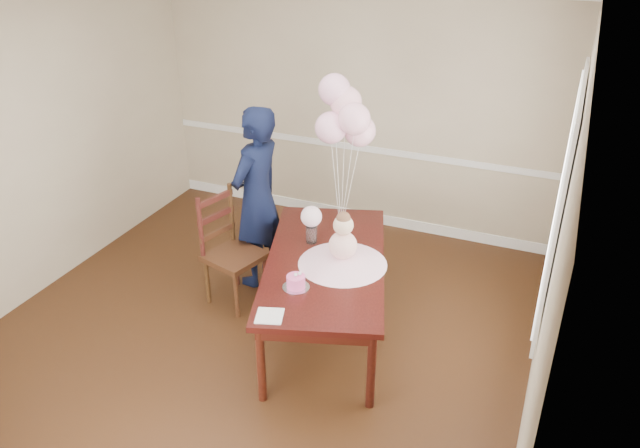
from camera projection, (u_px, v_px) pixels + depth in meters
The scene contains 48 objects.
floor at pixel (252, 340), 5.35m from camera, with size 4.50×5.00×0.00m, color black.
ceiling at pixel (231, 13), 4.10m from camera, with size 4.50×5.00×0.02m, color silver.
wall_back at pixel (355, 108), 6.77m from camera, with size 4.50×0.02×2.70m, color tan.
wall_left at pixel (19, 156), 5.50m from camera, with size 0.02×5.00×2.70m, color tan.
wall_right at pixel (554, 256), 3.96m from camera, with size 0.02×5.00×2.70m, color tan.
chair_rail_trim at pixel (354, 147), 6.97m from camera, with size 4.50×0.02×0.07m, color white.
baseboard_trim at pixel (352, 214), 7.36m from camera, with size 4.50×0.02×0.12m, color white.
window_frame at pixel (562, 197), 4.28m from camera, with size 0.02×1.66×1.56m, color white.
window_blinds at pixel (559, 196), 4.29m from camera, with size 0.01×1.50×1.40m, color white.
dining_table_top at pixel (325, 262), 5.15m from camera, with size 0.96×1.92×0.05m, color black.
table_apron at pixel (325, 270), 5.19m from camera, with size 0.86×1.83×0.10m, color black.
table_leg_fl at pixel (261, 364), 4.57m from camera, with size 0.07×0.07×0.67m, color black.
table_leg_fr at pixel (371, 370), 4.51m from camera, with size 0.07×0.07×0.67m, color black.
table_leg_bl at pixel (292, 245), 6.13m from camera, with size 0.07×0.07×0.67m, color black.
table_leg_br at pixel (374, 249), 6.07m from camera, with size 0.07×0.07×0.67m, color black.
baby_skirt at pixel (343, 259), 5.07m from camera, with size 0.73×0.73×0.10m, color #FFBBD4.
baby_torso at pixel (343, 245), 5.01m from camera, with size 0.23×0.23×0.23m, color #FB9EC0.
baby_head at pixel (343, 225), 4.93m from camera, with size 0.16×0.16×0.16m, color beige.
baby_hair at pixel (343, 219), 4.90m from camera, with size 0.12×0.12×0.12m, color brown.
cake_platter at pixel (296, 287), 4.77m from camera, with size 0.21×0.21×0.01m, color silver.
birthday_cake at pixel (296, 282), 4.75m from camera, with size 0.14×0.14×0.10m, color #F94EA1.
cake_flower_a at pixel (296, 275), 4.72m from camera, with size 0.03×0.03×0.03m, color silver.
cake_flower_b at pixel (300, 273), 4.74m from camera, with size 0.03×0.03×0.03m, color silver.
rose_vase_near at pixel (311, 234), 5.37m from camera, with size 0.10×0.10×0.15m, color silver.
roses_near at pixel (311, 216), 5.29m from camera, with size 0.18×0.18×0.18m, color white.
napkin at pixel (270, 316), 4.45m from camera, with size 0.19×0.19×0.01m, color white.
balloon_weight at pixel (341, 229), 5.60m from camera, with size 0.04×0.04×0.02m, color silver.
balloon_a at pixel (331, 128), 5.16m from camera, with size 0.27×0.27×0.27m, color #FDB3D1.
balloon_b at pixel (354, 119), 5.06m from camera, with size 0.27×0.27×0.27m, color #FFB4CC.
balloon_c at pixel (346, 102), 5.15m from camera, with size 0.27×0.27×0.27m, color #FDB3C2.
balloon_d at pixel (335, 90), 5.13m from camera, with size 0.27×0.27×0.27m, color #F3ACCB.
balloon_e at pixel (360, 131), 5.24m from camera, with size 0.27×0.27×0.27m, color #FFB4CB.
balloon_ribbon_a at pixel (336, 188), 5.41m from camera, with size 0.00×0.00×0.81m, color white.
balloon_ribbon_b at pixel (347, 185), 5.36m from camera, with size 0.00×0.00×0.90m, color white.
balloon_ribbon_c at pixel (343, 176), 5.41m from camera, with size 0.00×0.00×1.00m, color white.
balloon_ribbon_d at pixel (338, 170), 5.40m from camera, with size 0.00×0.00×1.10m, color white.
balloon_ribbon_e at pixel (350, 189), 5.45m from camera, with size 0.00×0.00×0.76m, color white.
dining_chair_seat at pixel (235, 256), 5.67m from camera, with size 0.46×0.46×0.05m, color #371C0F.
chair_leg_fl at pixel (207, 281), 5.76m from camera, with size 0.04×0.04×0.45m, color #3C2310.
chair_leg_fr at pixel (236, 296), 5.55m from camera, with size 0.04×0.04×0.45m, color #3C1E10.
chair_leg_bl at pixel (237, 264), 6.03m from camera, with size 0.04×0.04×0.45m, color #34140E.
chair_leg_br at pixel (265, 278), 5.82m from camera, with size 0.04×0.04×0.45m, color black.
chair_back_post_l at pixel (200, 228), 5.52m from camera, with size 0.04×0.04×0.59m, color #38120F.
chair_back_post_r at pixel (231, 213), 5.78m from camera, with size 0.04×0.04×0.59m, color #331D0E.
chair_slat_low at pixel (217, 232), 5.71m from camera, with size 0.03×0.42×0.05m, color #391C0F.
chair_slat_mid at pixel (216, 216), 5.63m from camera, with size 0.03×0.42×0.05m, color #36120E.
chair_slat_top at pixel (214, 199), 5.55m from camera, with size 0.03×0.42×0.05m, color #39140F.
woman at pixel (257, 198), 5.83m from camera, with size 0.64×0.43×1.76m, color black.
Camera 1 is at (2.19, -3.72, 3.37)m, focal length 35.00 mm.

